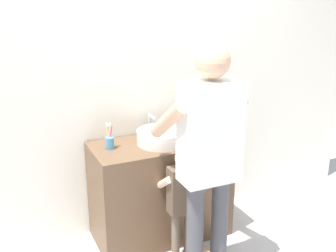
% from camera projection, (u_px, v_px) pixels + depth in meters
% --- Properties ---
extents(ground_plane, '(14.00, 14.00, 0.00)m').
position_uv_depth(ground_plane, '(176.00, 252.00, 3.44)').
color(ground_plane, silver).
extents(back_wall, '(4.40, 0.08, 2.70)m').
position_uv_depth(back_wall, '(145.00, 75.00, 3.55)').
color(back_wall, silver).
rests_on(back_wall, ground).
extents(vanity_cabinet, '(1.13, 0.54, 0.85)m').
position_uv_depth(vanity_cabinet, '(161.00, 190.00, 3.57)').
color(vanity_cabinet, brown).
rests_on(vanity_cabinet, ground).
extents(sink_basin, '(0.40, 0.40, 0.11)m').
position_uv_depth(sink_basin, '(161.00, 137.00, 3.40)').
color(sink_basin, silver).
rests_on(sink_basin, vanity_cabinet).
extents(faucet, '(0.18, 0.14, 0.18)m').
position_uv_depth(faucet, '(150.00, 125.00, 3.59)').
color(faucet, '#B7BABF').
rests_on(faucet, vanity_cabinet).
extents(toothbrush_cup, '(0.07, 0.07, 0.21)m').
position_uv_depth(toothbrush_cup, '(110.00, 142.00, 3.28)').
color(toothbrush_cup, '#4C8EB2').
rests_on(toothbrush_cup, vanity_cabinet).
extents(soap_bottle, '(0.06, 0.06, 0.17)m').
position_uv_depth(soap_bottle, '(204.00, 130.00, 3.53)').
color(soap_bottle, '#B27FC6').
rests_on(soap_bottle, vanity_cabinet).
extents(child_toddler, '(0.29, 0.29, 0.93)m').
position_uv_depth(child_toddler, '(182.00, 196.00, 3.18)').
color(child_toddler, '#6B5B4C').
rests_on(child_toddler, ground).
extents(adult_parent, '(0.54, 0.56, 1.73)m').
position_uv_depth(adult_parent, '(209.00, 146.00, 2.83)').
color(adult_parent, '#47474C').
rests_on(adult_parent, ground).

